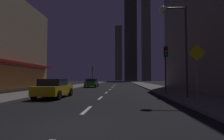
# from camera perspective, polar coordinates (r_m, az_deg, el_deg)

# --- Properties ---
(ground_plane) EXTENTS (78.00, 136.00, 0.10)m
(ground_plane) POSITION_cam_1_polar(r_m,az_deg,el_deg) (37.27, 0.75, -5.09)
(ground_plane) COLOR black
(sidewalk_right) EXTENTS (4.00, 76.00, 0.15)m
(sidewalk_right) POSITION_cam_1_polar(r_m,az_deg,el_deg) (37.60, 11.50, -4.82)
(sidewalk_right) COLOR #605E59
(sidewalk_right) RESTS_ON ground
(sidewalk_left) EXTENTS (4.00, 76.00, 0.15)m
(sidewalk_left) POSITION_cam_1_polar(r_m,az_deg,el_deg) (38.22, -9.83, -4.80)
(sidewalk_left) COLOR #605E59
(sidewalk_left) RESTS_ON ground
(lane_marking_center) EXTENTS (0.16, 43.80, 0.01)m
(lane_marking_center) POSITION_cam_1_polar(r_m,az_deg,el_deg) (24.10, -0.67, -6.24)
(lane_marking_center) COLOR silver
(lane_marking_center) RESTS_ON ground
(skyscraper_distant_tall) EXTENTS (6.18, 6.02, 49.17)m
(skyscraper_distant_tall) POSITION_cam_1_polar(r_m,az_deg,el_deg) (163.48, 2.11, 5.39)
(skyscraper_distant_tall) COLOR brown
(skyscraper_distant_tall) RESTS_ON ground
(skyscraper_distant_mid) EXTENTS (7.94, 5.33, 56.37)m
(skyscraper_distant_mid) POSITION_cam_1_polar(r_m,az_deg,el_deg) (119.29, 5.90, 10.21)
(skyscraper_distant_mid) COLOR #38352A
(skyscraper_distant_mid) RESTS_ON ground
(skyscraper_distant_short) EXTENTS (5.06, 7.11, 65.51)m
(skyscraper_distant_short) POSITION_cam_1_polar(r_m,az_deg,el_deg) (120.80, 10.71, 12.31)
(skyscraper_distant_short) COLOR #5E5946
(skyscraper_distant_short) RESTS_ON ground
(car_parked_near) EXTENTS (1.98, 4.24, 1.45)m
(car_parked_near) POSITION_cam_1_polar(r_m,az_deg,el_deg) (14.58, -17.98, -5.50)
(car_parked_near) COLOR gold
(car_parked_near) RESTS_ON ground
(car_parked_far) EXTENTS (1.98, 4.24, 1.45)m
(car_parked_far) POSITION_cam_1_polar(r_m,az_deg,el_deg) (30.95, -6.51, -4.09)
(car_parked_far) COLOR #1E722D
(car_parked_far) RESTS_ON ground
(fire_hydrant_far_left) EXTENTS (0.42, 0.30, 0.65)m
(fire_hydrant_far_left) POSITION_cam_1_polar(r_m,az_deg,el_deg) (26.83, -13.13, -4.85)
(fire_hydrant_far_left) COLOR gold
(fire_hydrant_far_left) RESTS_ON sidewalk_left
(traffic_light_near_right) EXTENTS (0.32, 0.48, 4.20)m
(traffic_light_near_right) POSITION_cam_1_polar(r_m,az_deg,el_deg) (16.57, 16.68, 3.32)
(traffic_light_near_right) COLOR #2D2D2D
(traffic_light_near_right) RESTS_ON sidewalk_right
(traffic_light_far_left) EXTENTS (0.32, 0.48, 4.20)m
(traffic_light_far_left) POSITION_cam_1_polar(r_m,az_deg,el_deg) (43.24, -6.23, -0.45)
(traffic_light_far_left) COLOR #2D2D2D
(traffic_light_far_left) RESTS_ON sidewalk_left
(street_lamp_right) EXTENTS (1.96, 0.56, 6.58)m
(street_lamp_right) POSITION_cam_1_polar(r_m,az_deg,el_deg) (13.90, 19.12, 12.37)
(street_lamp_right) COLOR #38383D
(street_lamp_right) RESTS_ON sidewalk_right
(pedestrian_crossing_sign) EXTENTS (0.91, 0.08, 3.15)m
(pedestrian_crossing_sign) POSITION_cam_1_polar(r_m,az_deg,el_deg) (10.44, 25.41, 0.49)
(pedestrian_crossing_sign) COLOR slate
(pedestrian_crossing_sign) RESTS_ON sidewalk_right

